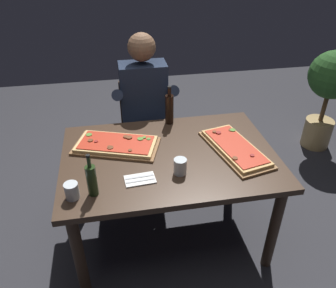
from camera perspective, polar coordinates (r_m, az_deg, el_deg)
ground_plane at (r=2.68m, az=0.20°, el=-14.86°), size 6.40×6.40×0.00m
dining_table at (r=2.25m, az=0.23°, el=-3.79°), size 1.40×0.96×0.74m
pizza_rectangular_front at (r=2.28m, az=-8.81°, el=-0.12°), size 0.63×0.46×0.05m
pizza_rectangular_left at (r=2.26m, az=11.42°, el=-0.69°), size 0.38×0.61×0.05m
wine_bottle_dark at (r=2.49m, az=0.24°, el=6.11°), size 0.06×0.06×0.30m
oil_bottle_amber at (r=1.87m, az=-12.93°, el=-5.96°), size 0.06×0.06×0.27m
tumbler_near_camera at (r=1.91m, az=-16.12°, el=-7.85°), size 0.08×0.08×0.09m
tumbler_far_side at (r=2.00m, az=2.10°, el=-3.84°), size 0.08×0.08×0.10m
napkin_cutlery_set at (r=1.98m, az=-4.82°, el=-6.05°), size 0.19×0.12×0.01m
diner_chair at (r=3.03m, az=-4.11°, el=3.25°), size 0.44×0.44×0.87m
seated_diner at (r=2.81m, az=-4.02°, el=6.58°), size 0.53×0.41×1.33m
potted_plant_corner at (r=3.68m, az=25.97°, el=8.72°), size 0.47×0.47×1.04m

